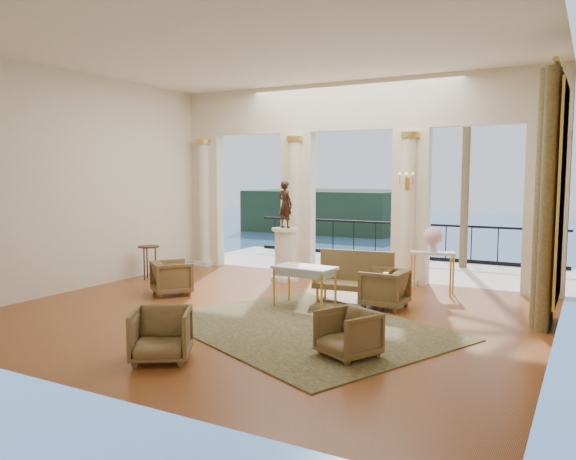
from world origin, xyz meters
The scene contains 23 objects.
floor centered at (0.00, 0.00, 0.00)m, with size 9.00×9.00×0.00m, color #542C12.
room_walls centered at (0.00, -1.12, 2.88)m, with size 9.00×9.00×9.00m.
arcade centered at (0.00, 3.82, 2.58)m, with size 9.00×0.56×4.50m.
terrace centered at (0.00, 5.80, -0.05)m, with size 10.00×3.60×0.10m, color beige.
balustrade centered at (0.00, 7.40, 0.41)m, with size 9.00×0.06×1.03m.
palm_tree centered at (2.00, 6.60, 4.09)m, with size 2.00×2.00×4.50m.
headland centered at (-30.00, 70.00, -3.00)m, with size 22.00×18.00×6.00m, color black.
sea centered at (0.00, 60.00, -6.00)m, with size 160.00×160.00×0.00m, color #285287.
curtain centered at (4.28, 1.50, 2.02)m, with size 0.33×1.40×4.09m.
window_frame centered at (4.47, 1.50, 2.10)m, with size 0.04×1.60×3.40m, color gold.
wall_sconce centered at (1.40, 3.51, 2.23)m, with size 0.30×0.11×0.33m.
rug centered at (1.03, -0.54, 0.01)m, with size 4.24×3.30×0.02m, color #2E351A.
armchair_a centered at (0.09, -2.80, 0.38)m, with size 0.73×0.68×0.75m, color #4B3C1D.
armchair_b centered at (2.16, -1.52, 0.35)m, with size 0.67×0.63×0.69m, color #4B3C1D.
armchair_c centered at (1.66, 1.38, 0.39)m, with size 0.75×0.71×0.78m, color #4B3C1D.
armchair_d centered at (-2.46, 0.41, 0.37)m, with size 0.73×0.68×0.75m, color #4B3C1D.
settee centered at (1.00, 1.57, 0.47)m, with size 1.51×0.78×0.96m.
game_table centered at (0.39, 0.69, 0.68)m, with size 1.15×0.69×0.76m.
pedestal centered at (-1.20, 2.85, 0.57)m, with size 0.65×0.65×1.20m.
statue centered at (-1.20, 2.85, 1.73)m, with size 0.39×0.25×1.06m, color #322116.
console_table centered at (2.10, 3.05, 0.70)m, with size 0.95×0.58×0.85m.
urn centered at (2.10, 3.05, 1.14)m, with size 0.38×0.38×0.51m.
side_table centered at (-4.00, 1.43, 0.66)m, with size 0.48×0.48×0.77m.
Camera 1 is at (4.93, -8.22, 2.41)m, focal length 35.00 mm.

